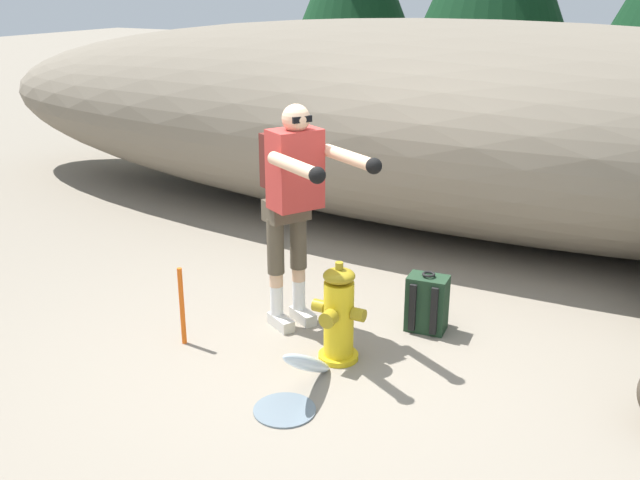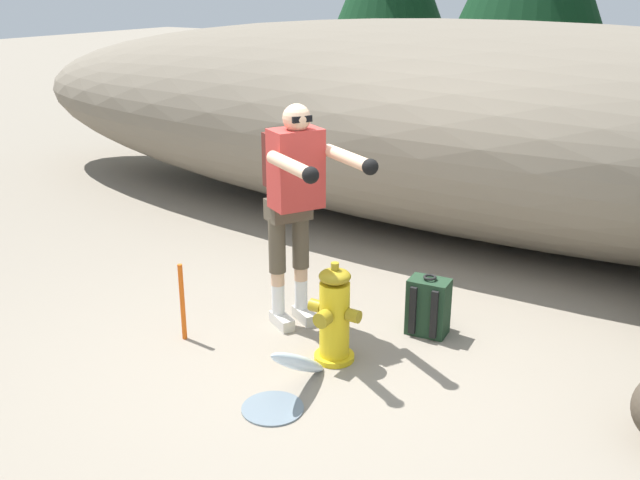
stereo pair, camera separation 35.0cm
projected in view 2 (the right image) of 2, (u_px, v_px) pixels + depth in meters
ground_plane at (317, 353)px, 5.23m from camera, size 56.00×56.00×0.04m
dirt_embankment at (484, 129)px, 7.45m from camera, size 12.98×3.20×2.17m
fire_hydrant at (334, 316)px, 4.98m from camera, size 0.39×0.34×0.74m
hydrant_water_jet at (293, 372)px, 4.64m from camera, size 0.39×0.82×0.47m
utility_worker at (295, 190)px, 5.22m from camera, size 1.03×0.82×1.73m
spare_backpack at (428, 307)px, 5.41m from camera, size 0.32×0.31×0.47m
survey_stake at (182, 302)px, 5.29m from camera, size 0.04×0.04×0.60m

